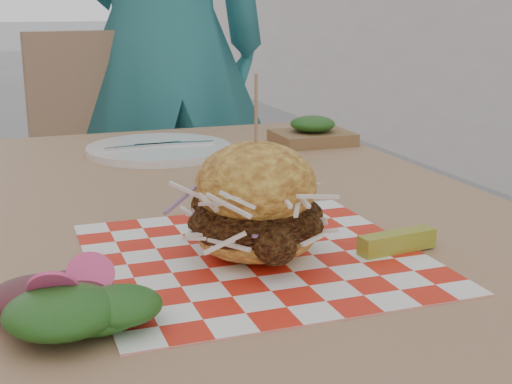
% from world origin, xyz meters
% --- Properties ---
extents(diner, '(0.67, 0.44, 1.82)m').
position_xyz_m(diner, '(-0.13, 1.42, 0.91)').
color(diner, teal).
rests_on(diner, ground).
extents(patio_table, '(0.80, 1.20, 0.75)m').
position_xyz_m(patio_table, '(-0.30, 0.34, 0.67)').
color(patio_table, tan).
rests_on(patio_table, ground).
extents(patio_chair, '(0.47, 0.48, 0.95)m').
position_xyz_m(patio_chair, '(-0.31, 1.30, 0.55)').
color(patio_chair, tan).
rests_on(patio_chair, ground).
extents(paper_liner, '(0.36, 0.36, 0.00)m').
position_xyz_m(paper_liner, '(-0.32, 0.10, 0.75)').
color(paper_liner, red).
rests_on(paper_liner, patio_table).
extents(sandwich, '(0.18, 0.18, 0.20)m').
position_xyz_m(sandwich, '(-0.32, 0.10, 0.81)').
color(sandwich, '#EFB843').
rests_on(sandwich, paper_liner).
extents(pickle_spear, '(0.10, 0.03, 0.02)m').
position_xyz_m(pickle_spear, '(-0.16, 0.06, 0.76)').
color(pickle_spear, '#9C9F2E').
rests_on(pickle_spear, paper_liner).
extents(side_salad, '(0.14, 0.13, 0.05)m').
position_xyz_m(side_salad, '(-0.52, -0.00, 0.76)').
color(side_salad, '#3F1419').
rests_on(side_salad, patio_table).
extents(place_setting, '(0.27, 0.27, 0.02)m').
position_xyz_m(place_setting, '(-0.30, 0.69, 0.76)').
color(place_setting, white).
rests_on(place_setting, patio_table).
extents(kraft_tray, '(0.15, 0.12, 0.06)m').
position_xyz_m(kraft_tray, '(0.01, 0.68, 0.77)').
color(kraft_tray, olive).
rests_on(kraft_tray, patio_table).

